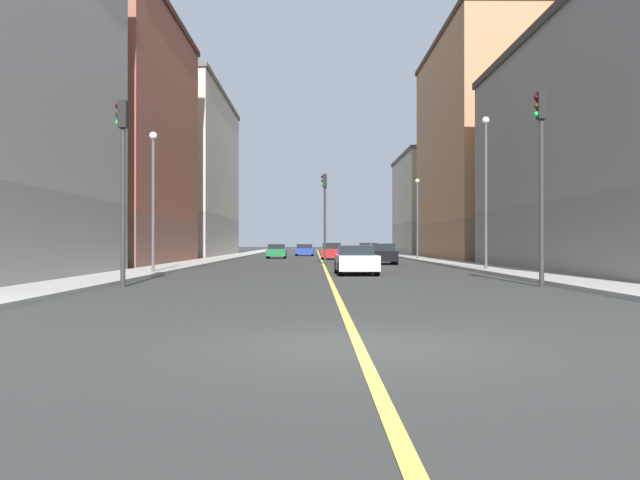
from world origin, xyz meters
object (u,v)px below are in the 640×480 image
(street_lamp_right_near, at_px, (153,185))
(building_left_far, at_px, (448,205))
(car_blue, at_px, (305,250))
(car_black, at_px, (382,254))
(building_left_mid, at_px, (502,150))
(traffic_light_left_near, at_px, (541,162))
(traffic_light_median_far, at_px, (325,206))
(street_lamp_left_far, at_px, (417,210))
(building_right_distant, at_px, (171,175))
(street_lamp_left_near, at_px, (486,177))
(building_right_midblock, at_px, (87,138))
(car_red, at_px, (332,251))
(car_silver, at_px, (356,260))
(car_green, at_px, (277,251))
(car_yellow, at_px, (368,251))
(traffic_light_right_near, at_px, (122,167))

(street_lamp_right_near, bearing_deg, building_left_far, 64.88)
(building_left_far, distance_m, car_blue, 19.40)
(car_black, bearing_deg, building_left_mid, 46.98)
(traffic_light_left_near, xyz_separation_m, car_black, (-2.95, 22.88, -3.48))
(traffic_light_median_far, bearing_deg, street_lamp_left_far, 52.12)
(building_left_mid, relative_size, building_right_distant, 0.86)
(building_left_mid, bearing_deg, street_lamp_left_near, -107.41)
(building_right_midblock, bearing_deg, car_red, 39.73)
(building_left_mid, xyz_separation_m, car_silver, (-14.21, -26.79, -8.77))
(building_left_mid, distance_m, traffic_light_median_far, 20.36)
(street_lamp_left_far, relative_size, car_silver, 1.53)
(street_lamp_left_far, height_order, car_green, street_lamp_left_far)
(car_silver, bearing_deg, traffic_light_median_far, 94.67)
(building_left_far, bearing_deg, car_yellow, -120.81)
(building_left_far, distance_m, traffic_light_left_near, 59.07)
(traffic_light_right_near, xyz_separation_m, street_lamp_left_far, (14.91, 33.20, 0.20))
(street_lamp_left_far, distance_m, car_silver, 25.87)
(street_lamp_left_near, bearing_deg, car_yellow, 97.12)
(car_blue, height_order, car_red, car_red)
(car_yellow, bearing_deg, street_lamp_right_near, -111.44)
(traffic_light_right_near, bearing_deg, street_lamp_left_near, 36.69)
(building_left_mid, height_order, building_right_distant, building_left_mid)
(building_left_far, xyz_separation_m, car_green, (-19.55, -19.04, -5.31))
(car_black, height_order, car_yellow, car_yellow)
(car_blue, height_order, car_green, car_green)
(street_lamp_left_near, relative_size, car_red, 1.71)
(car_blue, bearing_deg, traffic_light_left_near, -80.48)
(building_right_distant, height_order, car_red, building_right_distant)
(traffic_light_left_near, relative_size, traffic_light_median_far, 1.06)
(street_lamp_left_far, bearing_deg, building_right_midblock, -154.51)
(street_lamp_left_near, height_order, car_green, street_lamp_left_near)
(building_right_distant, bearing_deg, car_yellow, -22.05)
(traffic_light_left_near, distance_m, street_lamp_right_near, 17.07)
(building_left_mid, height_order, traffic_light_median_far, building_left_mid)
(street_lamp_right_near, relative_size, car_black, 1.52)
(traffic_light_left_near, bearing_deg, traffic_light_right_near, -180.00)
(traffic_light_median_far, distance_m, street_lamp_right_near, 16.80)
(car_blue, height_order, car_black, car_black)
(car_red, bearing_deg, building_left_mid, -1.72)
(building_left_mid, relative_size, car_red, 4.97)
(car_blue, relative_size, car_yellow, 0.91)
(traffic_light_median_far, bearing_deg, car_black, -3.52)
(building_left_mid, bearing_deg, car_yellow, 158.03)
(building_left_mid, xyz_separation_m, building_right_midblock, (-31.03, -13.22, -1.07))
(traffic_light_left_near, distance_m, street_lamp_left_near, 11.17)
(building_left_mid, bearing_deg, building_right_distant, 157.98)
(car_green, bearing_deg, car_silver, -80.21)
(street_lamp_right_near, xyz_separation_m, car_black, (11.93, 14.50, -3.38))
(building_right_distant, bearing_deg, street_lamp_right_near, -79.13)
(street_lamp_left_near, height_order, car_black, street_lamp_left_near)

